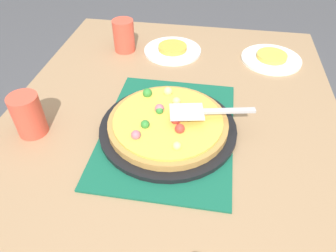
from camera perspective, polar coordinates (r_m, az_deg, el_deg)
The scene contains 11 objects.
dining_table at distance 0.96m, azimuth 0.00°, elevation -5.75°, with size 1.40×1.00×0.75m.
placemat at distance 0.88m, azimuth 0.00°, elevation -0.82°, with size 0.48×0.36×0.01m, color #145B42.
pizza_pan at distance 0.87m, azimuth 0.00°, elevation -0.34°, with size 0.38×0.38×0.01m, color black.
pizza at distance 0.86m, azimuth -0.06°, elevation 0.73°, with size 0.33×0.33×0.05m.
plate_near_left at distance 1.25m, azimuth 0.83°, elevation 13.52°, with size 0.22×0.22×0.01m, color white.
plate_far_right at distance 1.26m, azimuth 18.18°, elevation 11.45°, with size 0.22×0.22×0.01m, color white.
served_slice_left at distance 1.25m, azimuth 0.84°, elevation 14.04°, with size 0.11×0.11×0.02m, color gold.
served_slice_right at distance 1.25m, azimuth 18.31°, elevation 11.96°, with size 0.11×0.11×0.02m, color #EAB747.
cup_near at distance 0.92m, azimuth -24.03°, elevation 1.84°, with size 0.08×0.08×0.12m, color #E04C38.
cup_far at distance 1.25m, azimuth -8.00°, elevation 15.91°, with size 0.08×0.08×0.12m, color #E04C38.
pizza_server at distance 0.85m, azimuth 6.64°, elevation 2.65°, with size 0.09×0.23×0.01m.
Camera 1 is at (0.64, 0.10, 1.35)m, focal length 33.61 mm.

